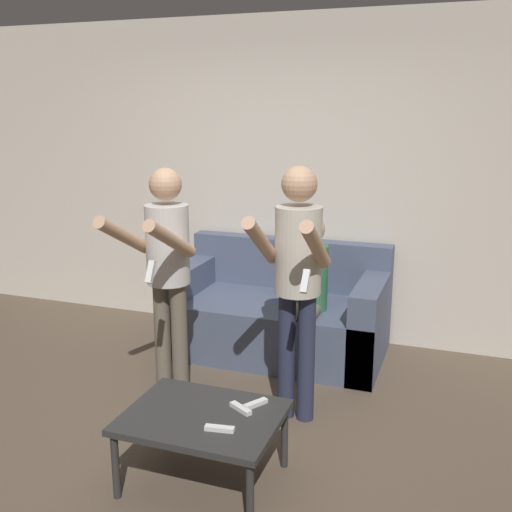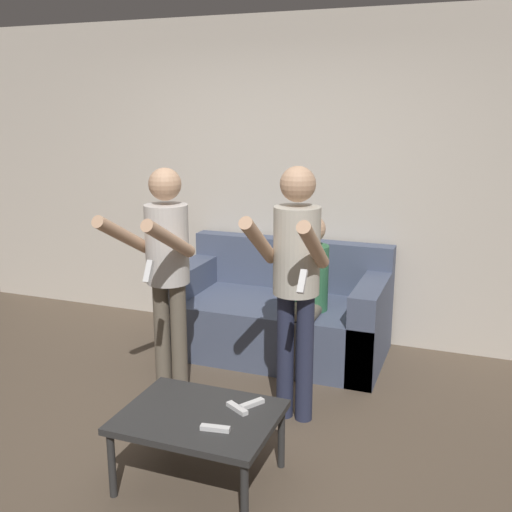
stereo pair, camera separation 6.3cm
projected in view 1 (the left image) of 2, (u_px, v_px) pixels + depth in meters
ground_plane at (174, 443)px, 3.59m from camera, size 14.00×14.00×0.00m
wall_back at (279, 180)px, 5.13m from camera, size 6.40×0.06×2.70m
couch at (278, 316)px, 4.89m from camera, size 1.72×0.92×0.88m
person_standing_left at (166, 261)px, 3.93m from camera, size 0.41×0.70×1.59m
person_standing_right at (297, 270)px, 3.64m from camera, size 0.41×0.63×1.63m
person_seated at (307, 286)px, 4.49m from camera, size 0.27×0.51×1.19m
coffee_table at (203, 421)px, 3.14m from camera, size 0.81×0.63×0.40m
remote_near at (220, 429)px, 2.97m from camera, size 0.15×0.06×0.02m
remote_mid at (241, 408)px, 3.17m from camera, size 0.15×0.11×0.02m
remote_far at (255, 404)px, 3.22m from camera, size 0.11×0.15×0.02m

